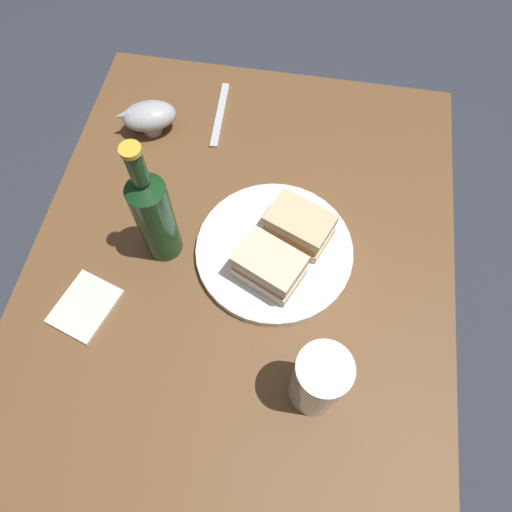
{
  "coord_description": "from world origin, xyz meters",
  "views": [
    {
      "loc": [
        0.34,
        0.09,
        1.48
      ],
      "look_at": [
        -0.03,
        0.03,
        0.73
      ],
      "focal_mm": 32.99,
      "sensor_mm": 36.0,
      "label": 1
    }
  ],
  "objects_px": {
    "plate": "(274,251)",
    "fork": "(220,115)",
    "gravy_boat": "(149,116)",
    "napkin": "(85,306)",
    "cider_bottle": "(154,214)",
    "sandwich_half_right": "(299,226)",
    "sandwich_half_left": "(269,266)",
    "pint_glass": "(318,382)"
  },
  "relations": [
    {
      "from": "plate",
      "to": "fork",
      "type": "bearing_deg",
      "value": -151.87
    },
    {
      "from": "plate",
      "to": "gravy_boat",
      "type": "distance_m",
      "value": 0.39
    },
    {
      "from": "gravy_boat",
      "to": "napkin",
      "type": "height_order",
      "value": "gravy_boat"
    },
    {
      "from": "gravy_boat",
      "to": "napkin",
      "type": "bearing_deg",
      "value": -1.15
    },
    {
      "from": "cider_bottle",
      "to": "gravy_boat",
      "type": "bearing_deg",
      "value": -159.76
    },
    {
      "from": "plate",
      "to": "sandwich_half_right",
      "type": "height_order",
      "value": "sandwich_half_right"
    },
    {
      "from": "fork",
      "to": "napkin",
      "type": "bearing_deg",
      "value": 160.25
    },
    {
      "from": "napkin",
      "to": "sandwich_half_right",
      "type": "bearing_deg",
      "value": 119.62
    },
    {
      "from": "plate",
      "to": "sandwich_half_left",
      "type": "bearing_deg",
      "value": -1.94
    },
    {
      "from": "plate",
      "to": "pint_glass",
      "type": "bearing_deg",
      "value": 22.94
    },
    {
      "from": "plate",
      "to": "napkin",
      "type": "relative_size",
      "value": 2.61
    },
    {
      "from": "pint_glass",
      "to": "fork",
      "type": "bearing_deg",
      "value": -154.05
    },
    {
      "from": "sandwich_half_right",
      "to": "fork",
      "type": "bearing_deg",
      "value": -143.33
    },
    {
      "from": "cider_bottle",
      "to": "napkin",
      "type": "height_order",
      "value": "cider_bottle"
    },
    {
      "from": "sandwich_half_left",
      "to": "sandwich_half_right",
      "type": "distance_m",
      "value": 0.1
    },
    {
      "from": "sandwich_half_right",
      "to": "pint_glass",
      "type": "distance_m",
      "value": 0.28
    },
    {
      "from": "plate",
      "to": "sandwich_half_left",
      "type": "height_order",
      "value": "sandwich_half_left"
    },
    {
      "from": "pint_glass",
      "to": "napkin",
      "type": "height_order",
      "value": "pint_glass"
    },
    {
      "from": "sandwich_half_left",
      "to": "fork",
      "type": "relative_size",
      "value": 0.73
    },
    {
      "from": "pint_glass",
      "to": "cider_bottle",
      "type": "distance_m",
      "value": 0.37
    },
    {
      "from": "sandwich_half_left",
      "to": "cider_bottle",
      "type": "bearing_deg",
      "value": -99.33
    },
    {
      "from": "cider_bottle",
      "to": "fork",
      "type": "height_order",
      "value": "cider_bottle"
    },
    {
      "from": "pint_glass",
      "to": "gravy_boat",
      "type": "bearing_deg",
      "value": -140.38
    },
    {
      "from": "sandwich_half_left",
      "to": "cider_bottle",
      "type": "relative_size",
      "value": 0.47
    },
    {
      "from": "sandwich_half_right",
      "to": "napkin",
      "type": "height_order",
      "value": "sandwich_half_right"
    },
    {
      "from": "plate",
      "to": "sandwich_half_left",
      "type": "xyz_separation_m",
      "value": [
        0.05,
        -0.0,
        0.04
      ]
    },
    {
      "from": "plate",
      "to": "cider_bottle",
      "type": "relative_size",
      "value": 1.03
    },
    {
      "from": "sandwich_half_right",
      "to": "cider_bottle",
      "type": "bearing_deg",
      "value": -76.79
    },
    {
      "from": "sandwich_half_left",
      "to": "cider_bottle",
      "type": "height_order",
      "value": "cider_bottle"
    },
    {
      "from": "plate",
      "to": "gravy_boat",
      "type": "bearing_deg",
      "value": -129.49
    },
    {
      "from": "pint_glass",
      "to": "sandwich_half_left",
      "type": "bearing_deg",
      "value": -150.96
    },
    {
      "from": "sandwich_half_right",
      "to": "fork",
      "type": "height_order",
      "value": "sandwich_half_right"
    },
    {
      "from": "plate",
      "to": "fork",
      "type": "height_order",
      "value": "plate"
    },
    {
      "from": "napkin",
      "to": "fork",
      "type": "xyz_separation_m",
      "value": [
        -0.47,
        0.14,
        -0.0
      ]
    },
    {
      "from": "fork",
      "to": "plate",
      "type": "bearing_deg",
      "value": -154.86
    },
    {
      "from": "plate",
      "to": "pint_glass",
      "type": "height_order",
      "value": "pint_glass"
    },
    {
      "from": "plate",
      "to": "gravy_boat",
      "type": "xyz_separation_m",
      "value": [
        -0.25,
        -0.3,
        0.03
      ]
    },
    {
      "from": "plate",
      "to": "fork",
      "type": "relative_size",
      "value": 1.59
    },
    {
      "from": "plate",
      "to": "fork",
      "type": "distance_m",
      "value": 0.35
    },
    {
      "from": "gravy_boat",
      "to": "fork",
      "type": "relative_size",
      "value": 0.73
    },
    {
      "from": "sandwich_half_right",
      "to": "gravy_boat",
      "type": "height_order",
      "value": "sandwich_half_right"
    },
    {
      "from": "sandwich_half_left",
      "to": "napkin",
      "type": "relative_size",
      "value": 1.19
    }
  ]
}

